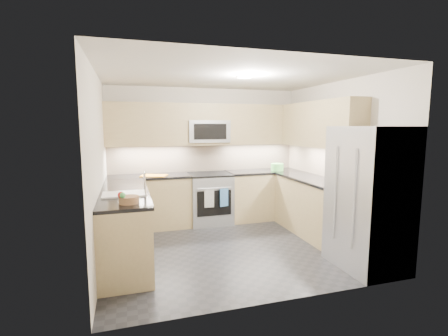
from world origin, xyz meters
TOP-DOWN VIEW (x-y plane):
  - floor at (0.00, 0.00)m, footprint 3.60×3.20m
  - ceiling at (0.00, 0.00)m, footprint 3.60×3.20m
  - wall_back at (0.00, 1.60)m, footprint 3.60×0.02m
  - wall_front at (0.00, -1.60)m, footprint 3.60×0.02m
  - wall_left at (-1.80, 0.00)m, footprint 0.02×3.20m
  - wall_right at (1.80, 0.00)m, footprint 0.02×3.20m
  - base_cab_back_left at (-1.09, 1.30)m, footprint 1.42×0.60m
  - base_cab_back_right at (1.09, 1.30)m, footprint 1.42×0.60m
  - base_cab_right at (1.50, 0.15)m, footprint 0.60×1.70m
  - base_cab_peninsula at (-1.50, 0.00)m, footprint 0.60×2.00m
  - countertop_back_left at (-1.09, 1.30)m, footprint 1.42×0.63m
  - countertop_back_right at (1.09, 1.30)m, footprint 1.42×0.63m
  - countertop_right at (1.50, 0.15)m, footprint 0.63×1.70m
  - countertop_peninsula at (-1.50, 0.00)m, footprint 0.63×2.00m
  - upper_cab_back at (0.00, 1.43)m, footprint 3.60×0.35m
  - upper_cab_right at (1.62, 0.28)m, footprint 0.35×1.95m
  - backsplash_back at (0.00, 1.60)m, footprint 3.60×0.01m
  - backsplash_right at (1.80, 0.45)m, footprint 0.01×2.30m
  - gas_range at (0.00, 1.28)m, footprint 0.76×0.65m
  - range_cooktop at (0.00, 1.28)m, footprint 0.76×0.65m
  - oven_door_glass at (0.00, 0.95)m, footprint 0.62×0.02m
  - oven_handle at (0.00, 0.93)m, footprint 0.60×0.02m
  - microwave at (0.00, 1.40)m, footprint 0.76×0.40m
  - microwave_door at (0.00, 1.20)m, footprint 0.60×0.01m
  - refrigerator at (1.45, -1.15)m, footprint 0.70×0.90m
  - fridge_handle_left at (1.08, -1.33)m, footprint 0.02×0.02m
  - fridge_handle_right at (1.08, -0.97)m, footprint 0.02×0.02m
  - sink_basin at (-1.50, -0.25)m, footprint 0.52×0.38m
  - faucet at (-1.24, -0.25)m, footprint 0.03×0.03m
  - utensil_bowl at (1.34, 1.21)m, footprint 0.31×0.31m
  - cutting_board at (-1.01, 1.21)m, footprint 0.51×0.44m
  - fruit_basket at (-1.44, -0.73)m, footprint 0.26×0.26m
  - fruit_apple at (-1.52, -0.80)m, footprint 0.07×0.07m
  - fruit_pear at (-1.51, -0.82)m, footprint 0.07×0.07m
  - dish_towel_check at (-0.10, 0.91)m, footprint 0.17×0.02m
  - dish_towel_blue at (0.17, 0.91)m, footprint 0.17×0.07m

SIDE VIEW (x-z plane):
  - floor at x=0.00m, z-range 0.00..0.00m
  - base_cab_back_left at x=-1.09m, z-range 0.00..0.90m
  - base_cab_back_right at x=1.09m, z-range 0.00..0.90m
  - base_cab_right at x=1.50m, z-range 0.00..0.90m
  - base_cab_peninsula at x=-1.50m, z-range 0.00..0.90m
  - oven_door_glass at x=0.00m, z-range 0.22..0.68m
  - gas_range at x=0.00m, z-range 0.00..0.91m
  - dish_towel_check at x=-0.10m, z-range 0.39..0.71m
  - dish_towel_blue at x=0.17m, z-range 0.39..0.71m
  - oven_handle at x=0.00m, z-range 0.71..0.73m
  - sink_basin at x=-1.50m, z-range 0.80..0.96m
  - refrigerator at x=1.45m, z-range 0.00..1.80m
  - range_cooktop at x=0.00m, z-range 0.90..0.93m
  - countertop_back_left at x=-1.09m, z-range 0.90..0.94m
  - countertop_back_right at x=1.09m, z-range 0.90..0.94m
  - countertop_right at x=1.50m, z-range 0.90..0.94m
  - countertop_peninsula at x=-1.50m, z-range 0.90..0.94m
  - cutting_board at x=-1.01m, z-range 0.94..0.95m
  - fridge_handle_left at x=1.08m, z-range 0.35..1.55m
  - fridge_handle_right at x=1.08m, z-range 0.35..1.55m
  - fruit_basket at x=-1.44m, z-range 0.94..1.02m
  - utensil_bowl at x=1.34m, z-range 0.94..1.08m
  - fruit_apple at x=-1.52m, z-range 1.02..1.09m
  - fruit_pear at x=-1.51m, z-range 1.02..1.09m
  - faucet at x=-1.24m, z-range 0.94..1.22m
  - backsplash_back at x=0.00m, z-range 0.94..1.45m
  - backsplash_right at x=1.80m, z-range 0.94..1.45m
  - wall_back at x=0.00m, z-range 0.00..2.50m
  - wall_front at x=0.00m, z-range 0.00..2.50m
  - wall_left at x=-1.80m, z-range 0.00..2.50m
  - wall_right at x=1.80m, z-range 0.00..2.50m
  - microwave at x=0.00m, z-range 1.50..1.90m
  - microwave_door at x=0.00m, z-range 1.56..1.84m
  - upper_cab_back at x=0.00m, z-range 1.45..2.20m
  - upper_cab_right at x=1.62m, z-range 1.45..2.20m
  - ceiling at x=0.00m, z-range 2.49..2.51m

